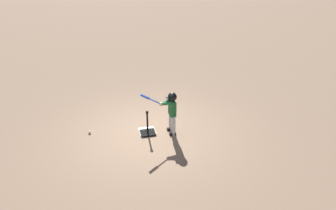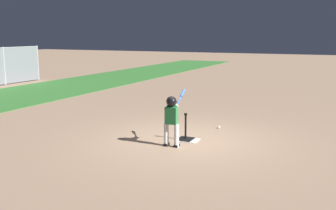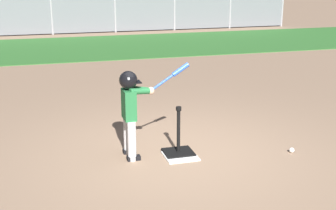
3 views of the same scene
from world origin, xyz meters
The scene contains 5 objects.
ground_plane centered at (0.00, 0.00, 0.00)m, with size 90.00×90.00×0.00m, color #93755B.
home_plate centered at (0.00, -0.08, 0.01)m, with size 0.44×0.44×0.02m, color white.
batting_tee centered at (0.00, 0.02, 0.10)m, with size 0.41×0.37×0.69m.
batter_child centered at (-0.63, 0.11, 0.77)m, with size 0.97×0.38×1.27m.
baseball centered at (1.55, -0.36, 0.04)m, with size 0.07×0.07×0.07m, color white.
Camera 1 is at (1.24, 7.56, 4.83)m, focal length 35.00 mm.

